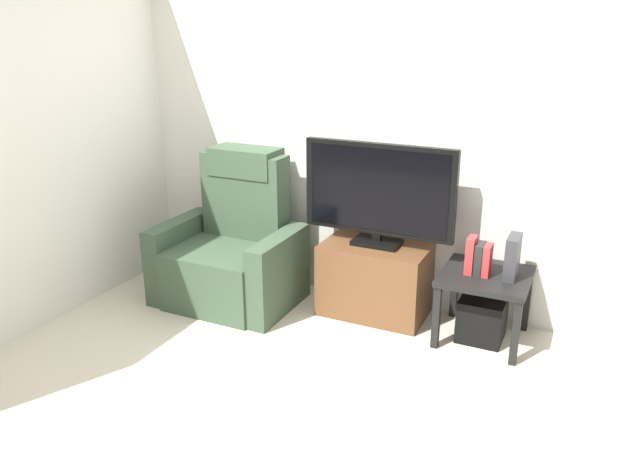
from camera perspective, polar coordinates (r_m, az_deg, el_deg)
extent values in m
plane|color=beige|center=(3.70, -1.30, -12.95)|extent=(6.40, 6.40, 0.00)
cube|color=silver|center=(4.23, 5.53, 9.97)|extent=(6.40, 0.06, 2.60)
cube|color=silver|center=(4.38, -24.32, 8.69)|extent=(0.06, 4.48, 2.60)
cube|color=brown|center=(4.24, 5.13, -4.77)|extent=(0.72, 0.43, 0.51)
cube|color=black|center=(4.03, 4.15, -4.52)|extent=(0.66, 0.02, 0.02)
cube|color=black|center=(4.05, 4.42, -3.81)|extent=(0.34, 0.11, 0.04)
cube|color=black|center=(4.16, 5.33, -1.28)|extent=(0.32, 0.20, 0.03)
cube|color=black|center=(4.15, 5.35, -0.76)|extent=(0.06, 0.04, 0.05)
cube|color=black|center=(4.05, 5.49, 3.66)|extent=(1.04, 0.05, 0.61)
cube|color=black|center=(4.02, 5.36, 3.58)|extent=(0.95, 0.01, 0.55)
cube|color=#384C38|center=(4.48, -8.53, -4.19)|extent=(0.70, 0.72, 0.42)
cube|color=#384C38|center=(4.52, -6.96, 3.10)|extent=(0.64, 0.20, 0.62)
cube|color=#384C38|center=(4.48, -6.96, 6.24)|extent=(0.50, 0.26, 0.20)
cube|color=#384C38|center=(4.69, -12.86, -2.48)|extent=(0.14, 0.68, 0.56)
cube|color=#384C38|center=(4.25, -3.83, -4.31)|extent=(0.14, 0.68, 0.56)
cube|color=black|center=(3.96, 15.23, -4.34)|extent=(0.54, 0.54, 0.04)
cube|color=black|center=(3.89, 10.80, -8.13)|extent=(0.04, 0.04, 0.41)
cube|color=black|center=(3.82, 17.80, -9.29)|extent=(0.04, 0.04, 0.41)
cube|color=black|center=(4.31, 12.46, -5.46)|extent=(0.04, 0.04, 0.41)
cube|color=black|center=(4.24, 18.74, -6.44)|extent=(0.04, 0.04, 0.41)
cube|color=black|center=(4.08, 14.88, -8.11)|extent=(0.28, 0.28, 0.28)
cube|color=red|center=(3.91, 13.91, -2.40)|extent=(0.05, 0.12, 0.24)
cube|color=#262626|center=(3.91, 14.68, -2.76)|extent=(0.05, 0.13, 0.20)
cube|color=red|center=(3.90, 15.35, -2.87)|extent=(0.04, 0.12, 0.20)
cube|color=#333338|center=(3.90, 17.54, -2.55)|extent=(0.07, 0.20, 0.27)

